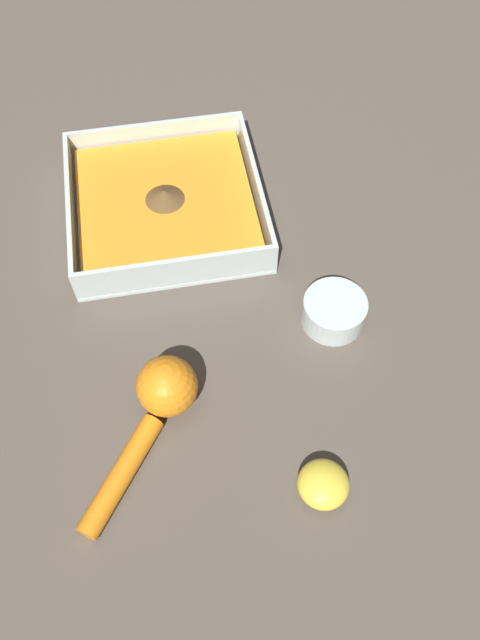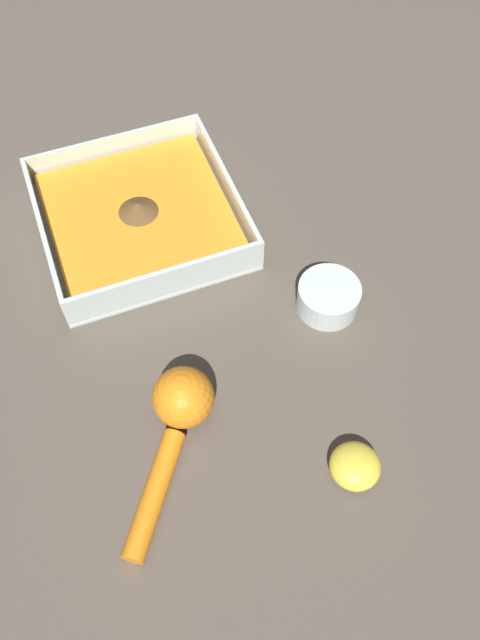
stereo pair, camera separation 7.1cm
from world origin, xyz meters
name	(u,v)px [view 2 (the right image)]	position (x,y,z in m)	size (l,w,h in m)	color
ground_plane	(177,234)	(0.00, 0.00, 0.00)	(4.00, 4.00, 0.00)	brown
square_dish	(140,218)	(-0.04, 0.03, 0.02)	(0.25, 0.25, 0.05)	silver
spice_bowl	(328,298)	(0.13, -0.17, 0.02)	(0.07, 0.07, 0.04)	silver
lemon_squeezer	(178,416)	(-0.08, -0.26, 0.03)	(0.14, 0.17, 0.07)	orange
lemon_half	(355,466)	(0.07, -0.37, 0.01)	(0.05, 0.05, 0.03)	yellow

